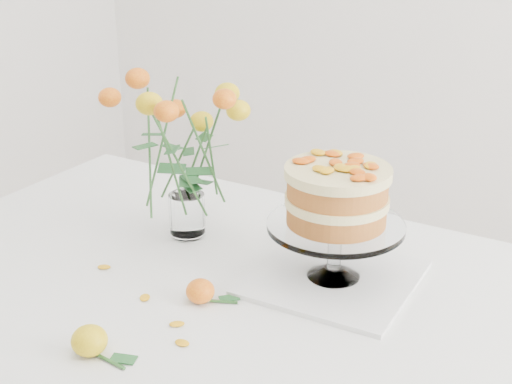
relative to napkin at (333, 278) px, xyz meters
The scene contains 10 objects.
table 0.21m from the napkin, 136.71° to the right, with size 1.43×0.93×0.76m.
napkin is the anchor object (origin of this frame).
cake_stand 0.16m from the napkin, 135.00° to the right, with size 0.25×0.25×0.22m.
rose_vase 0.41m from the napkin, behind, with size 0.32×0.32×0.38m.
loose_rose_near 0.47m from the napkin, 119.36° to the right, with size 0.10×0.06×0.05m.
loose_rose_far 0.25m from the napkin, 131.65° to the right, with size 0.09×0.05×0.04m.
stray_petal_a 0.35m from the napkin, 138.27° to the right, with size 0.03×0.02×0.00m, color orange.
stray_petal_b 0.32m from the napkin, 120.50° to the right, with size 0.03×0.02×0.00m, color orange.
stray_petal_c 0.33m from the napkin, 111.08° to the right, with size 0.03×0.02×0.00m, color orange.
stray_petal_d 0.44m from the napkin, 155.53° to the right, with size 0.03×0.02×0.00m, color orange.
Camera 1 is at (0.61, -0.95, 1.41)m, focal length 50.00 mm.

